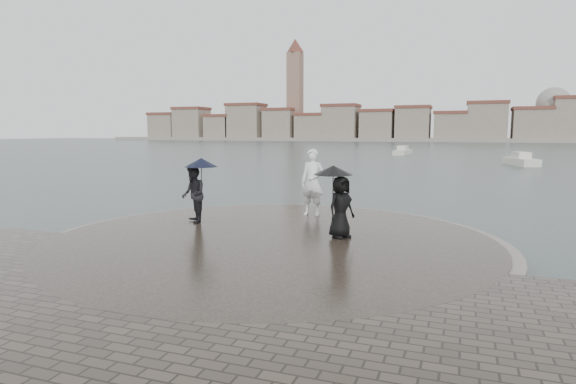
% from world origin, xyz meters
% --- Properties ---
extents(ground, '(400.00, 400.00, 0.00)m').
position_xyz_m(ground, '(0.00, 0.00, 0.00)').
color(ground, '#2B3835').
rests_on(ground, ground).
extents(kerb_ring, '(12.50, 12.50, 0.32)m').
position_xyz_m(kerb_ring, '(0.00, 3.50, 0.16)').
color(kerb_ring, gray).
rests_on(kerb_ring, ground).
extents(quay_tip, '(11.90, 11.90, 0.36)m').
position_xyz_m(quay_tip, '(0.00, 3.50, 0.18)').
color(quay_tip, '#2D261E').
rests_on(quay_tip, ground).
extents(statue, '(0.88, 0.63, 2.28)m').
position_xyz_m(statue, '(-0.01, 7.26, 1.50)').
color(statue, white).
rests_on(statue, quay_tip).
extents(visitor_left, '(1.33, 1.19, 2.04)m').
position_xyz_m(visitor_left, '(-3.07, 4.69, 1.49)').
color(visitor_left, black).
rests_on(visitor_left, quay_tip).
extents(visitor_right, '(1.24, 1.14, 1.95)m').
position_xyz_m(visitor_right, '(1.70, 4.13, 1.49)').
color(visitor_right, black).
rests_on(visitor_right, quay_tip).
extents(far_skyline, '(260.00, 20.00, 37.00)m').
position_xyz_m(far_skyline, '(-6.29, 160.71, 5.61)').
color(far_skyline, gray).
rests_on(far_skyline, ground).
extents(boats, '(16.04, 23.98, 1.50)m').
position_xyz_m(boats, '(3.26, 52.31, 0.38)').
color(boats, silver).
rests_on(boats, ground).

